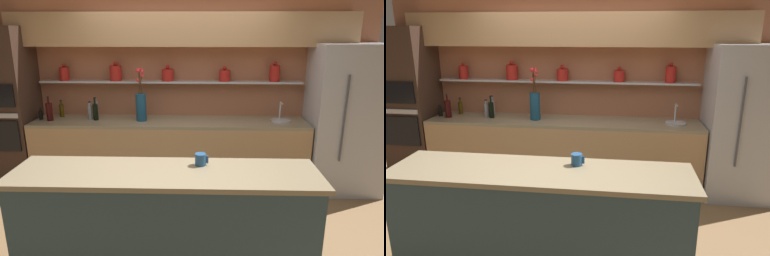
# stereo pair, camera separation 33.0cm
# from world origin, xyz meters

# --- Properties ---
(ground_plane) EXTENTS (12.00, 12.00, 0.00)m
(ground_plane) POSITION_xyz_m (0.00, 0.00, 0.00)
(ground_plane) COLOR olive
(back_wall_unit) EXTENTS (5.20, 0.44, 2.60)m
(back_wall_unit) POSITION_xyz_m (-0.00, 1.53, 1.55)
(back_wall_unit) COLOR #A86647
(back_wall_unit) RESTS_ON ground_plane
(back_counter_unit) EXTENTS (3.64, 0.62, 0.92)m
(back_counter_unit) POSITION_xyz_m (-0.15, 1.24, 0.46)
(back_counter_unit) COLOR tan
(back_counter_unit) RESTS_ON ground_plane
(island_counter) EXTENTS (2.42, 0.61, 1.02)m
(island_counter) POSITION_xyz_m (0.00, -0.69, 0.51)
(island_counter) COLOR #334C56
(island_counter) RESTS_ON ground_plane
(refrigerator) EXTENTS (0.91, 0.73, 1.93)m
(refrigerator) POSITION_xyz_m (2.14, 1.20, 0.96)
(refrigerator) COLOR #B7B7BC
(refrigerator) RESTS_ON ground_plane
(oven_tower) EXTENTS (0.61, 0.64, 2.13)m
(oven_tower) POSITION_xyz_m (-2.29, 1.24, 1.07)
(oven_tower) COLOR #3D281E
(oven_tower) RESTS_ON ground_plane
(flower_vase) EXTENTS (0.14, 0.17, 0.70)m
(flower_vase) POSITION_xyz_m (-0.52, 1.23, 1.14)
(flower_vase) COLOR navy
(flower_vase) RESTS_ON back_counter_unit
(sink_fixture) EXTENTS (0.26, 0.26, 0.25)m
(sink_fixture) POSITION_xyz_m (1.33, 1.25, 0.95)
(sink_fixture) COLOR #B7B7BC
(sink_fixture) RESTS_ON back_counter_unit
(bottle_sauce_0) EXTENTS (0.05, 0.05, 0.16)m
(bottle_sauce_0) POSITION_xyz_m (-1.89, 1.25, 0.99)
(bottle_sauce_0) COLOR black
(bottle_sauce_0) RESTS_ON back_counter_unit
(bottle_spirit_1) EXTENTS (0.06, 0.06, 0.24)m
(bottle_spirit_1) POSITION_xyz_m (-1.23, 1.28, 1.02)
(bottle_spirit_1) COLOR gray
(bottle_spirit_1) RESTS_ON back_counter_unit
(bottle_wine_2) EXTENTS (0.07, 0.07, 0.31)m
(bottle_wine_2) POSITION_xyz_m (-1.14, 1.24, 1.04)
(bottle_wine_2) COLOR black
(bottle_wine_2) RESTS_ON back_counter_unit
(bottle_oil_3) EXTENTS (0.06, 0.06, 0.24)m
(bottle_oil_3) POSITION_xyz_m (-1.67, 1.41, 1.02)
(bottle_oil_3) COLOR #47380A
(bottle_oil_3) RESTS_ON back_counter_unit
(bottle_spirit_4) EXTENTS (0.07, 0.07, 0.28)m
(bottle_spirit_4) POSITION_xyz_m (-1.18, 1.37, 1.04)
(bottle_spirit_4) COLOR gray
(bottle_spirit_4) RESTS_ON back_counter_unit
(bottle_wine_5) EXTENTS (0.08, 0.08, 0.33)m
(bottle_wine_5) POSITION_xyz_m (-1.74, 1.19, 1.04)
(bottle_wine_5) COLOR #380C0C
(bottle_wine_5) RESTS_ON back_counter_unit
(coffee_mug) EXTENTS (0.11, 0.09, 0.10)m
(coffee_mug) POSITION_xyz_m (0.28, -0.56, 1.07)
(coffee_mug) COLOR #235184
(coffee_mug) RESTS_ON island_counter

